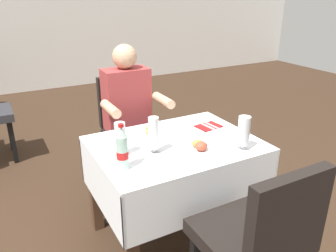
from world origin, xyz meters
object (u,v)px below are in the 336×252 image
Objects in this scene: chair_near_camera_side at (257,237)px; plate_far_diner at (152,131)px; cola_bottle_primary at (122,150)px; main_dining_table at (175,167)px; napkin_cutlery_set at (209,126)px; beer_glass_right at (154,135)px; plate_near_camera at (197,148)px; beer_glass_middle at (244,132)px; seated_diner_far at (130,114)px; chair_far_diner_seat at (130,127)px; beer_glass_left at (120,139)px.

plate_far_diner is (-0.07, 0.99, 0.19)m from chair_near_camera_side.
cola_bottle_primary is at bearing -133.93° from plate_far_diner.
main_dining_table is 5.37× the size of napkin_cutlery_set.
napkin_cutlery_set is (0.53, 0.19, -0.11)m from beer_glass_right.
plate_near_camera reaches higher than napkin_cutlery_set.
plate_far_diner is 0.32m from beer_glass_right.
plate_near_camera is 0.28m from beer_glass_right.
beer_glass_middle is 0.74m from cola_bottle_primary.
seated_diner_far is 0.77m from beer_glass_right.
napkin_cutlery_set is (0.34, 0.12, 0.18)m from main_dining_table.
chair_far_diner_seat is 4.98× the size of napkin_cutlery_set.
plate_near_camera is at bearing 156.45° from beer_glass_middle.
plate_near_camera is 1.09× the size of beer_glass_left.
cola_bottle_primary is at bearing 123.98° from chair_near_camera_side.
chair_near_camera_side is 1.47m from seated_diner_far.
beer_glass_left is (-0.37, 0.78, 0.28)m from chair_near_camera_side.
beer_glass_right is 0.57m from napkin_cutlery_set.
chair_near_camera_side is 0.81m from cola_bottle_primary.
plate_near_camera is at bearing -72.05° from plate_far_diner.
main_dining_table is 0.51m from beer_glass_middle.
plate_near_camera reaches higher than plate_far_diner.
napkin_cutlery_set is (0.71, 0.12, -0.10)m from beer_glass_left.
chair_near_camera_side is 4.51× the size of beer_glass_middle.
beer_glass_middle is at bearing -23.55° from plate_near_camera.
beer_glass_left is at bearing -115.26° from chair_far_diner_seat.
chair_near_camera_side is 0.66m from beer_glass_middle.
plate_far_diner reaches higher than main_dining_table.
beer_glass_left is 0.96× the size of beer_glass_middle.
beer_glass_middle is (0.31, -0.28, 0.29)m from main_dining_table.
plate_near_camera is at bearing -83.56° from seated_diner_far.
main_dining_table is at bearing 108.49° from plate_near_camera.
main_dining_table is 4.61× the size of plate_near_camera.
cola_bottle_primary is (-0.42, -0.95, 0.29)m from chair_far_diner_seat.
beer_glass_right reaches higher than napkin_cutlery_set.
beer_glass_left is at bearing 115.41° from chair_near_camera_side.
chair_far_diner_seat is at bearing 77.60° from beer_glass_right.
beer_glass_middle is 0.42m from napkin_cutlery_set.
main_dining_table is at bearing -90.00° from chair_far_diner_seat.
plate_near_camera is at bearing -86.60° from chair_far_diner_seat.
main_dining_table is 3.93× the size of cola_bottle_primary.
seated_diner_far reaches higher than beer_glass_right.
beer_glass_left is 0.90× the size of beer_glass_right.
chair_far_diner_seat is 0.77m from napkin_cutlery_set.
main_dining_table is 0.36m from beer_glass_right.
chair_near_camera_side is at bearing -75.27° from beer_glass_right.
chair_far_diner_seat is 4.21× the size of beer_glass_right.
cola_bottle_primary is at bearing -113.97° from chair_far_diner_seat.
beer_glass_middle is at bearing -9.35° from cola_bottle_primary.
beer_glass_right is (-0.19, 0.71, 0.29)m from chair_near_camera_side.
chair_near_camera_side reaches higher than plate_far_diner.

